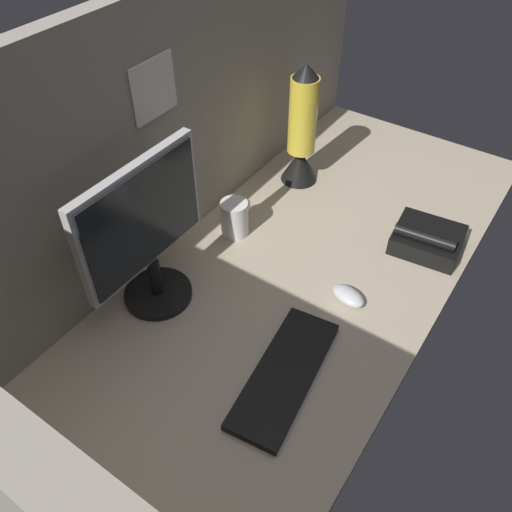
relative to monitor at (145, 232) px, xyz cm
name	(u,v)px	position (x,y,z in cm)	size (l,w,h in cm)	color
ground_plane	(294,272)	(29.43, -25.12, -23.90)	(180.00, 80.00, 3.00)	tan
cubicle_wall_back	(180,120)	(29.41, 12.38, 12.37)	(180.00, 5.50, 69.50)	gray
monitor	(145,232)	(0.00, 0.00, 0.00)	(37.91, 18.00, 41.11)	black
keyboard	(285,374)	(-2.29, -41.93, -21.40)	(37.00, 13.00, 2.00)	black
mouse	(348,296)	(27.23, -43.19, -20.70)	(5.60, 9.60, 3.40)	silver
mug_ceramic_white	(235,218)	(32.61, -2.34, -16.78)	(12.01, 8.24, 11.19)	white
lava_lamp	(302,135)	(67.24, -3.93, -5.38)	(12.40, 12.40, 40.57)	black
desk_phone	(427,239)	(58.53, -52.50, -19.21)	(19.04, 20.80, 8.80)	black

